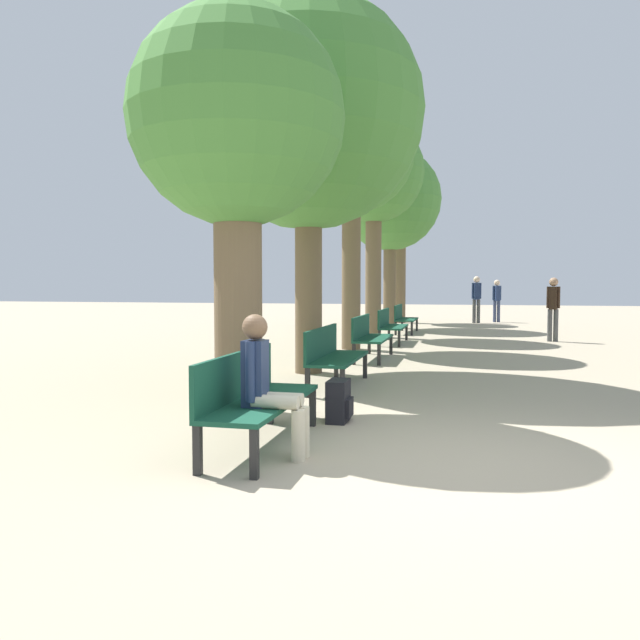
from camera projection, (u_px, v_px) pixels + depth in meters
name	position (u px, v px, depth m)	size (l,w,h in m)	color
ground_plane	(456.00, 469.00, 4.90)	(80.00, 80.00, 0.00)	tan
bench_row_0	(253.00, 393.00, 5.55)	(0.54, 1.88, 0.84)	#144733
bench_row_1	(332.00, 353.00, 8.79)	(0.54, 1.88, 0.84)	#144733
bench_row_2	(369.00, 334.00, 12.03)	(0.54, 1.88, 0.84)	#144733
bench_row_3	(390.00, 324.00, 15.27)	(0.54, 1.88, 0.84)	#144733
bench_row_4	(403.00, 317.00, 18.51)	(0.54, 1.88, 0.84)	#144733
tree_row_0	(237.00, 126.00, 6.93)	(2.42, 2.42, 4.52)	brown
tree_row_1	(308.00, 115.00, 9.98)	(3.71, 3.71, 6.05)	brown
tree_row_2	(352.00, 153.00, 13.67)	(2.81, 2.81, 5.81)	brown
tree_row_3	(374.00, 175.00, 16.90)	(2.74, 2.74, 5.86)	brown
tree_row_4	(390.00, 201.00, 20.44)	(3.34, 3.34, 5.90)	brown
tree_row_5	(400.00, 217.00, 23.34)	(2.47, 2.47, 5.32)	brown
person_seated	(268.00, 381.00, 5.20)	(0.56, 0.32, 1.20)	beige
backpack	(339.00, 401.00, 6.57)	(0.24, 0.37, 0.44)	black
pedestrian_near	(497.00, 298.00, 23.79)	(0.33, 0.28, 1.62)	#384260
pedestrian_mid	(553.00, 305.00, 15.72)	(0.33, 0.26, 1.62)	#4C4C4C
pedestrian_far	(476.00, 296.00, 23.21)	(0.35, 0.27, 1.74)	#4C4C4C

